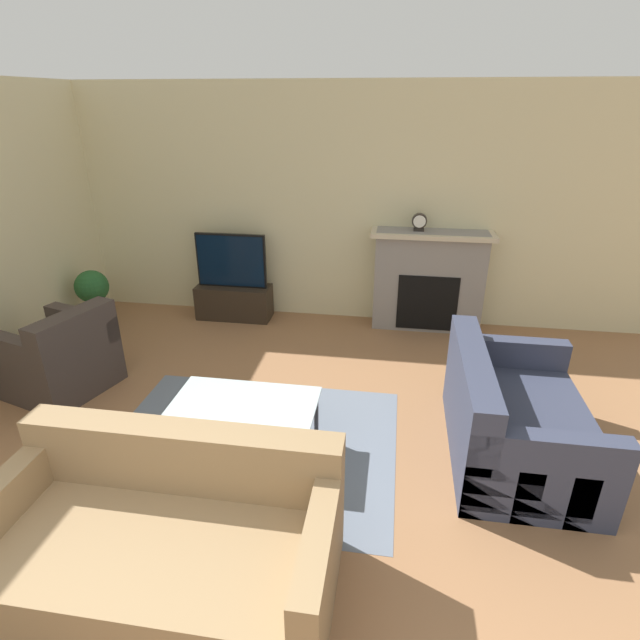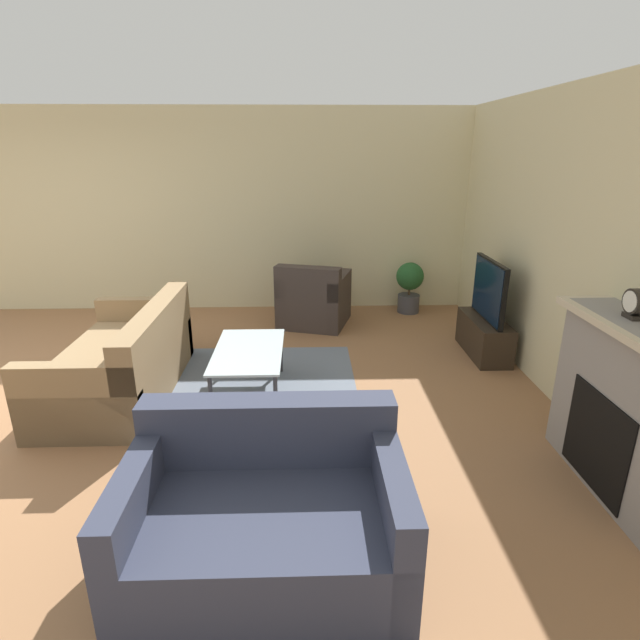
# 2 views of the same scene
# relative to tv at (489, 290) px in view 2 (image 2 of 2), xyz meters

# --- Properties ---
(wall_back) EXTENTS (8.37, 0.06, 2.70)m
(wall_back) POSITION_rel_tv_xyz_m (0.86, 0.29, 0.61)
(wall_back) COLOR beige
(wall_back) RESTS_ON ground_plane
(wall_left) EXTENTS (0.06, 8.18, 2.70)m
(wall_left) POSITION_rel_tv_xyz_m (-1.86, -2.33, 0.61)
(wall_left) COLOR beige
(wall_left) RESTS_ON ground_plane
(area_rug) EXTENTS (2.27, 1.81, 0.00)m
(area_rug) POSITION_rel_tv_xyz_m (0.89, -2.40, -0.73)
(area_rug) COLOR slate
(area_rug) RESTS_ON ground_plane
(fireplace) EXTENTS (1.35, 0.40, 1.16)m
(fireplace) POSITION_rel_tv_xyz_m (2.33, 0.09, -0.13)
(fireplace) COLOR gray
(fireplace) RESTS_ON ground_plane
(tv_stand) EXTENTS (0.90, 0.35, 0.41)m
(tv_stand) POSITION_rel_tv_xyz_m (0.00, 0.00, -0.53)
(tv_stand) COLOR #2D2319
(tv_stand) RESTS_ON ground_plane
(tv) EXTENTS (0.84, 0.06, 0.65)m
(tv) POSITION_rel_tv_xyz_m (0.00, 0.00, 0.00)
(tv) COLOR black
(tv) RESTS_ON tv_stand
(couch_sectional) EXTENTS (1.86, 0.96, 0.82)m
(couch_sectional) POSITION_rel_tv_xyz_m (0.79, -3.66, -0.45)
(couch_sectional) COLOR #8C704C
(couch_sectional) RESTS_ON ground_plane
(couch_loveseat) EXTENTS (0.96, 1.46, 0.82)m
(couch_loveseat) POSITION_rel_tv_xyz_m (2.87, -2.19, -0.45)
(couch_loveseat) COLOR #33384C
(couch_loveseat) RESTS_ON ground_plane
(armchair_by_window) EXTENTS (1.01, 1.01, 0.82)m
(armchair_by_window) POSITION_rel_tv_xyz_m (-1.06, -1.86, -0.44)
(armchair_by_window) COLOR #3D332D
(armchair_by_window) RESTS_ON ground_plane
(coffee_table) EXTENTS (1.07, 0.61, 0.45)m
(coffee_table) POSITION_rel_tv_xyz_m (0.89, -2.49, -0.33)
(coffee_table) COLOR #333338
(coffee_table) RESTS_ON ground_plane
(potted_plant) EXTENTS (0.38, 0.38, 0.70)m
(potted_plant) POSITION_rel_tv_xyz_m (-1.52, -0.53, -0.34)
(potted_plant) COLOR #47474C
(potted_plant) RESTS_ON ground_plane
(mantel_clock) EXTENTS (0.16, 0.07, 0.19)m
(mantel_clock) POSITION_rel_tv_xyz_m (2.17, 0.09, 0.52)
(mantel_clock) COLOR #28231E
(mantel_clock) RESTS_ON fireplace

